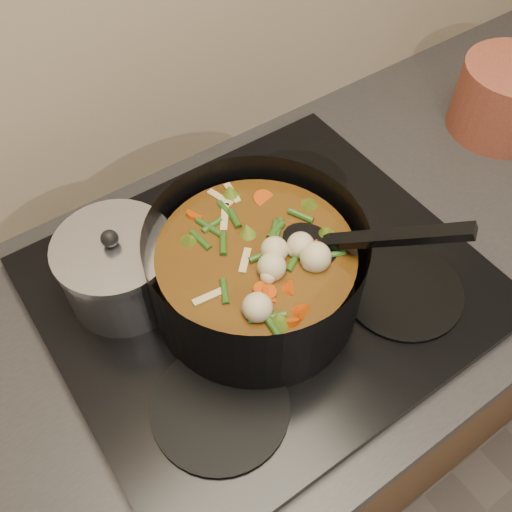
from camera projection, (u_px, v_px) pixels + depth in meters
counter at (261, 408)px, 1.23m from camera, size 2.64×0.64×0.91m
stovetop at (263, 285)px, 0.86m from camera, size 0.62×0.54×0.03m
stockpot at (257, 271)px, 0.78m from camera, size 0.38×0.38×0.22m
saucepan at (119, 269)px, 0.80m from camera, size 0.17×0.17×0.14m
terracotta_crock at (507, 98)px, 1.05m from camera, size 0.21×0.21×0.13m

